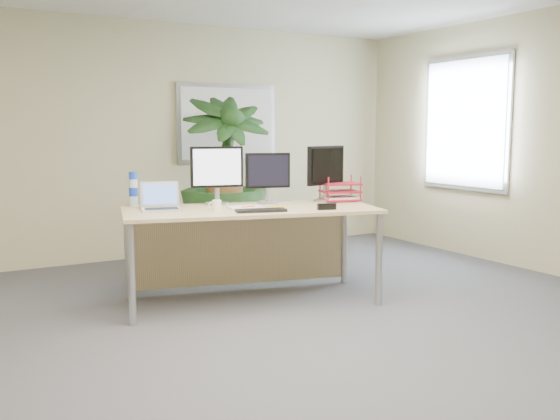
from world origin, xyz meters
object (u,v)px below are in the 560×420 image
floor_plant (225,197)px  monitor_right (268,174)px  laptop (161,203)px  desk (248,226)px  monitor_left (217,172)px

floor_plant → monitor_right: 1.27m
laptop → desk: bearing=-12.1°
monitor_right → laptop: bearing=177.6°
desk → monitor_right: monitor_right is taller
monitor_left → monitor_right: bearing=-13.9°
desk → laptop: 0.78m
laptop → monitor_right: bearing=-2.4°
monitor_right → laptop: monitor_right is taller
desk → floor_plant: bearing=73.6°
monitor_left → laptop: 0.60m
monitor_left → monitor_right: monitor_left is taller
floor_plant → laptop: size_ratio=3.98×
monitor_left → monitor_right: (0.45, -0.11, -0.03)m
monitor_right → monitor_left: bearing=166.1°
desk → monitor_left: bearing=129.3°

